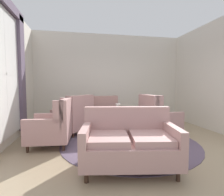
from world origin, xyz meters
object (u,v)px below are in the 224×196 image
porcelain_vase (118,112)px  armchair_foreground_right (53,126)px  settee (129,143)px  side_table (153,114)px  armchair_back_corner (103,113)px  armchair_near_window (74,118)px  armchair_beside_settee (157,118)px  coffee_table (121,123)px

porcelain_vase → armchair_foreground_right: armchair_foreground_right is taller
settee → side_table: 2.83m
settee → armchair_back_corner: (-0.02, 2.86, 0.02)m
porcelain_vase → armchair_near_window: size_ratio=0.31×
settee → armchair_beside_settee: bearing=61.9°
armchair_foreground_right → armchair_near_window: bearing=160.0°
coffee_table → armchair_foreground_right: armchair_foreground_right is taller
armchair_beside_settee → armchair_near_window: bearing=69.0°
armchair_back_corner → porcelain_vase: bearing=94.4°
coffee_table → armchair_foreground_right: bearing=-178.1°
settee → porcelain_vase: bearing=93.7°
coffee_table → armchair_back_corner: (-0.21, 1.53, 0.01)m
armchair_foreground_right → armchair_beside_settee: bearing=103.0°
armchair_back_corner → armchair_near_window: armchair_near_window is taller
armchair_beside_settee → armchair_near_window: size_ratio=0.90×
coffee_table → armchair_near_window: armchair_near_window is taller
armchair_back_corner → armchair_foreground_right: (-1.29, -1.58, 0.00)m
porcelain_vase → armchair_near_window: (-1.02, 0.81, -0.23)m
side_table → armchair_back_corner: bearing=163.2°
settee → armchair_beside_settee: size_ratio=1.47×
porcelain_vase → side_table: size_ratio=0.50×
armchair_back_corner → armchair_foreground_right: bearing=49.3°
coffee_table → side_table: side_table is taller
armchair_foreground_right → armchair_near_window: (0.42, 0.91, 0.00)m
coffee_table → armchair_back_corner: armchair_back_corner is taller
coffee_table → armchair_near_window: 1.38m
armchair_beside_settee → armchair_near_window: 2.21m
settee → side_table: (1.48, 2.41, 0.03)m
armchair_beside_settee → side_table: armchair_beside_settee is taller
porcelain_vase → armchair_near_window: 1.32m
porcelain_vase → armchair_back_corner: size_ratio=0.37×
porcelain_vase → side_table: porcelain_vase is taller
settee → armchair_foreground_right: size_ratio=1.54×
settee → armchair_beside_settee: 2.07m
armchair_foreground_right → side_table: bearing=116.9°
settee → side_table: bearing=67.7°
porcelain_vase → armchair_back_corner: 1.51m
armchair_beside_settee → armchair_foreground_right: bearing=91.4°
coffee_table → porcelain_vase: bearing=137.6°
settee → armchair_foreground_right: (-1.31, 1.28, 0.03)m
porcelain_vase → armchair_back_corner: armchair_back_corner is taller
settee → side_table: size_ratio=2.15×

